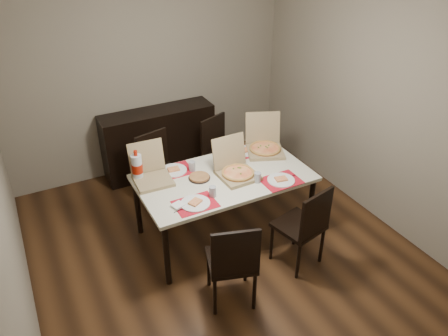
{
  "coord_description": "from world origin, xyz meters",
  "views": [
    {
      "loc": [
        -1.64,
        -3.28,
        3.18
      ],
      "look_at": [
        0.15,
        0.16,
        0.85
      ],
      "focal_mm": 35.0,
      "sensor_mm": 36.0,
      "label": 1
    }
  ],
  "objects": [
    {
      "name": "faina_plate",
      "position": [
        -0.1,
        0.24,
        0.76
      ],
      "size": [
        0.23,
        0.23,
        0.03
      ],
      "color": "black",
      "rests_on": "dining_table"
    },
    {
      "name": "setting_near_right",
      "position": [
        0.57,
        -0.17,
        0.77
      ],
      "size": [
        0.47,
        0.3,
        0.11
      ],
      "color": "red",
      "rests_on": "dining_table"
    },
    {
      "name": "sideboard",
      "position": [
        0.0,
        1.78,
        0.45
      ],
      "size": [
        1.5,
        0.4,
        0.9
      ],
      "primitive_type": "cube",
      "color": "black",
      "rests_on": "ground"
    },
    {
      "name": "pizza_box_right",
      "position": [
        0.82,
        0.43,
        0.81
      ],
      "size": [
        0.54,
        0.56,
        0.4
      ],
      "color": "#927B54",
      "rests_on": "dining_table"
    },
    {
      "name": "setting_far_left",
      "position": [
        -0.26,
        0.48,
        0.77
      ],
      "size": [
        0.47,
        0.3,
        0.11
      ],
      "color": "red",
      "rests_on": "dining_table"
    },
    {
      "name": "soda_bottle",
      "position": [
        -0.67,
        0.51,
        0.89
      ],
      "size": [
        0.11,
        0.11,
        0.34
      ],
      "color": "silver",
      "rests_on": "dining_table"
    },
    {
      "name": "chair_far_left",
      "position": [
        -0.27,
        1.03,
        0.51
      ],
      "size": [
        0.51,
        0.51,
        0.93
      ],
      "color": "black",
      "rests_on": "ground"
    },
    {
      "name": "dip_bowl",
      "position": [
        0.2,
        0.35,
        0.77
      ],
      "size": [
        0.17,
        0.17,
        0.03
      ],
      "primitive_type": "imported",
      "rotation": [
        0.0,
        0.0,
        0.33
      ],
      "color": "white",
      "rests_on": "dining_table"
    },
    {
      "name": "room_walls",
      "position": [
        0.0,
        0.43,
        1.73
      ],
      "size": [
        3.84,
        4.02,
        2.62
      ],
      "color": "gray",
      "rests_on": "ground"
    },
    {
      "name": "setting_near_left",
      "position": [
        -0.29,
        -0.15,
        0.77
      ],
      "size": [
        0.47,
        0.3,
        0.11
      ],
      "color": "red",
      "rests_on": "dining_table"
    },
    {
      "name": "chair_near_left",
      "position": [
        -0.25,
        -0.78,
        0.51
      ],
      "size": [
        0.53,
        0.53,
        0.93
      ],
      "color": "black",
      "rests_on": "ground"
    },
    {
      "name": "chair_near_right",
      "position": [
        0.62,
        -0.66,
        0.51
      ],
      "size": [
        0.5,
        0.5,
        0.93
      ],
      "color": "black",
      "rests_on": "ground"
    },
    {
      "name": "dining_table",
      "position": [
        0.15,
        0.16,
        0.68
      ],
      "size": [
        1.8,
        1.0,
        0.75
      ],
      "color": "beige",
      "rests_on": "ground"
    },
    {
      "name": "pizza_box_left",
      "position": [
        -0.55,
        0.44,
        0.81
      ],
      "size": [
        0.39,
        0.42,
        0.37
      ],
      "color": "#927B54",
      "rests_on": "dining_table"
    },
    {
      "name": "setting_far_right",
      "position": [
        0.58,
        0.5,
        0.77
      ],
      "size": [
        0.41,
        0.3,
        0.11
      ],
      "color": "red",
      "rests_on": "dining_table"
    },
    {
      "name": "napkin_loose",
      "position": [
        0.18,
        0.11,
        0.76
      ],
      "size": [
        0.15,
        0.15,
        0.02
      ],
      "primitive_type": "cube",
      "rotation": [
        0.0,
        0.0,
        1.14
      ],
      "color": "white",
      "rests_on": "dining_table"
    },
    {
      "name": "pizza_box_center",
      "position": [
        0.27,
        0.11,
        0.81
      ],
      "size": [
        0.39,
        0.44,
        0.38
      ],
      "color": "#927B54",
      "rests_on": "dining_table"
    },
    {
      "name": "chair_far_right",
      "position": [
        0.57,
        1.09,
        0.51
      ],
      "size": [
        0.54,
        0.54,
        0.93
      ],
      "color": "black",
      "rests_on": "ground"
    },
    {
      "name": "ground",
      "position": [
        0.0,
        0.0,
        -0.01
      ],
      "size": [
        3.8,
        4.0,
        0.02
      ],
      "primitive_type": "cube",
      "color": "#472B16",
      "rests_on": "ground"
    }
  ]
}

